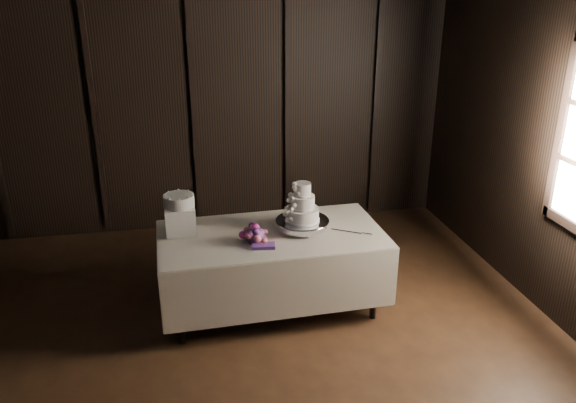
{
  "coord_description": "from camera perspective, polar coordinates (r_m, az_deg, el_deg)",
  "views": [
    {
      "loc": [
        -0.15,
        -3.01,
        2.85
      ],
      "look_at": [
        0.72,
        1.45,
        1.05
      ],
      "focal_mm": 35.0,
      "sensor_mm": 36.0,
      "label": 1
    }
  ],
  "objects": [
    {
      "name": "display_table",
      "position": [
        5.14,
        -1.65,
        -6.7
      ],
      "size": [
        2.02,
        1.1,
        0.76
      ],
      "rotation": [
        0.0,
        0.0,
        0.03
      ],
      "color": "beige",
      "rests_on": "ground"
    },
    {
      "name": "small_cake",
      "position": [
        4.97,
        -11.02,
        0.08
      ],
      "size": [
        0.35,
        0.35,
        0.11
      ],
      "primitive_type": "cylinder",
      "rotation": [
        0.0,
        0.0,
        -0.43
      ],
      "color": "white",
      "rests_on": "box_pedestal"
    },
    {
      "name": "cake_knife",
      "position": [
        5.03,
        5.94,
        -3.04
      ],
      "size": [
        0.33,
        0.22,
        0.01
      ],
      "primitive_type": "cube",
      "rotation": [
        0.0,
        0.0,
        -0.56
      ],
      "color": "silver",
      "rests_on": "display_table"
    },
    {
      "name": "box_pedestal",
      "position": [
        5.03,
        -10.88,
        -1.81
      ],
      "size": [
        0.27,
        0.27,
        0.25
      ],
      "primitive_type": "cube",
      "rotation": [
        0.0,
        0.0,
        0.03
      ],
      "color": "white",
      "rests_on": "display_table"
    },
    {
      "name": "wedding_cake",
      "position": [
        4.95,
        1.23,
        -0.51
      ],
      "size": [
        0.34,
        0.29,
        0.35
      ],
      "rotation": [
        0.0,
        0.0,
        0.43
      ],
      "color": "white",
      "rests_on": "cake_stand"
    },
    {
      "name": "room",
      "position": [
        3.3,
        -7.42,
        -2.71
      ],
      "size": [
        6.08,
        7.08,
        3.08
      ],
      "color": "black",
      "rests_on": "ground"
    },
    {
      "name": "bouquet",
      "position": [
        4.8,
        -3.33,
        -3.4
      ],
      "size": [
        0.36,
        0.44,
        0.19
      ],
      "primitive_type": null,
      "rotation": [
        0.0,
        0.0,
        -0.13
      ],
      "color": "#B4506B",
      "rests_on": "display_table"
    },
    {
      "name": "cake_stand",
      "position": [
        5.04,
        1.46,
        -2.38
      ],
      "size": [
        0.6,
        0.6,
        0.09
      ],
      "primitive_type": "cylinder",
      "rotation": [
        0.0,
        0.0,
        -0.28
      ],
      "color": "silver",
      "rests_on": "display_table"
    }
  ]
}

